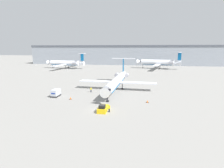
{
  "coord_description": "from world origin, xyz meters",
  "views": [
    {
      "loc": [
        8.44,
        -37.1,
        14.07
      ],
      "look_at": [
        0.0,
        15.41,
        3.22
      ],
      "focal_mm": 28.0,
      "sensor_mm": 36.0,
      "label": 1
    }
  ],
  "objects_px": {
    "luggage_cart": "(56,93)",
    "worker_by_wing": "(91,90)",
    "airplane_main": "(117,80)",
    "traffic_cone_right": "(147,101)",
    "worker_near_tug": "(109,108)",
    "pushback_tug": "(103,108)",
    "airplane_parked_far_left": "(158,63)",
    "traffic_cone_left": "(70,98)",
    "airplane_parked_far_right": "(66,63)"
  },
  "relations": [
    {
      "from": "pushback_tug",
      "to": "traffic_cone_right",
      "type": "xyz_separation_m",
      "value": [
        10.28,
        8.21,
        -0.31
      ]
    },
    {
      "from": "luggage_cart",
      "to": "worker_by_wing",
      "type": "distance_m",
      "value": 11.16
    },
    {
      "from": "worker_near_tug",
      "to": "traffic_cone_right",
      "type": "height_order",
      "value": "worker_near_tug"
    },
    {
      "from": "airplane_main",
      "to": "worker_near_tug",
      "type": "height_order",
      "value": "airplane_main"
    },
    {
      "from": "airplane_parked_far_left",
      "to": "airplane_parked_far_right",
      "type": "relative_size",
      "value": 1.06
    },
    {
      "from": "worker_near_tug",
      "to": "airplane_parked_far_left",
      "type": "xyz_separation_m",
      "value": [
        19.23,
        89.79,
        3.42
      ]
    },
    {
      "from": "airplane_parked_far_left",
      "to": "airplane_parked_far_right",
      "type": "height_order",
      "value": "airplane_parked_far_left"
    },
    {
      "from": "pushback_tug",
      "to": "luggage_cart",
      "type": "relative_size",
      "value": 1.25
    },
    {
      "from": "airplane_main",
      "to": "pushback_tug",
      "type": "bearing_deg",
      "value": -91.01
    },
    {
      "from": "luggage_cart",
      "to": "airplane_parked_far_right",
      "type": "bearing_deg",
      "value": 111.4
    },
    {
      "from": "airplane_main",
      "to": "traffic_cone_right",
      "type": "bearing_deg",
      "value": -53.51
    },
    {
      "from": "pushback_tug",
      "to": "worker_by_wing",
      "type": "xyz_separation_m",
      "value": [
        -7.56,
        16.69,
        0.25
      ]
    },
    {
      "from": "worker_near_tug",
      "to": "worker_by_wing",
      "type": "distance_m",
      "value": 19.4
    },
    {
      "from": "airplane_main",
      "to": "luggage_cart",
      "type": "bearing_deg",
      "value": -145.36
    },
    {
      "from": "pushback_tug",
      "to": "worker_near_tug",
      "type": "xyz_separation_m",
      "value": [
        1.53,
        -0.44,
        0.31
      ]
    },
    {
      "from": "airplane_main",
      "to": "worker_near_tug",
      "type": "xyz_separation_m",
      "value": [
        1.15,
        -22.04,
        -2.32
      ]
    },
    {
      "from": "worker_by_wing",
      "to": "worker_near_tug",
      "type": "bearing_deg",
      "value": -62.05
    },
    {
      "from": "traffic_cone_left",
      "to": "worker_near_tug",
      "type": "bearing_deg",
      "value": -33.46
    },
    {
      "from": "worker_near_tug",
      "to": "worker_by_wing",
      "type": "xyz_separation_m",
      "value": [
        -9.09,
        17.13,
        -0.07
      ]
    },
    {
      "from": "luggage_cart",
      "to": "traffic_cone_left",
      "type": "distance_m",
      "value": 5.86
    },
    {
      "from": "traffic_cone_left",
      "to": "luggage_cart",
      "type": "bearing_deg",
      "value": 158.91
    },
    {
      "from": "luggage_cart",
      "to": "airplane_parked_far_right",
      "type": "height_order",
      "value": "airplane_parked_far_right"
    },
    {
      "from": "worker_by_wing",
      "to": "luggage_cart",
      "type": "bearing_deg",
      "value": -142.91
    },
    {
      "from": "worker_by_wing",
      "to": "airplane_parked_far_left",
      "type": "relative_size",
      "value": 0.05
    },
    {
      "from": "traffic_cone_right",
      "to": "airplane_parked_far_left",
      "type": "height_order",
      "value": "airplane_parked_far_left"
    },
    {
      "from": "worker_by_wing",
      "to": "traffic_cone_right",
      "type": "relative_size",
      "value": 2.52
    },
    {
      "from": "worker_by_wing",
      "to": "traffic_cone_left",
      "type": "distance_m",
      "value": 9.5
    },
    {
      "from": "airplane_main",
      "to": "worker_by_wing",
      "type": "bearing_deg",
      "value": -148.29
    },
    {
      "from": "traffic_cone_left",
      "to": "airplane_parked_far_left",
      "type": "relative_size",
      "value": 0.02
    },
    {
      "from": "worker_near_tug",
      "to": "traffic_cone_left",
      "type": "relative_size",
      "value": 2.61
    },
    {
      "from": "airplane_main",
      "to": "pushback_tug",
      "type": "relative_size",
      "value": 8.18
    },
    {
      "from": "airplane_main",
      "to": "traffic_cone_left",
      "type": "bearing_deg",
      "value": -129.76
    },
    {
      "from": "airplane_parked_far_left",
      "to": "worker_near_tug",
      "type": "bearing_deg",
      "value": -102.09
    },
    {
      "from": "luggage_cart",
      "to": "traffic_cone_left",
      "type": "relative_size",
      "value": 4.88
    },
    {
      "from": "luggage_cart",
      "to": "worker_by_wing",
      "type": "xyz_separation_m",
      "value": [
        8.9,
        6.73,
        -0.22
      ]
    },
    {
      "from": "traffic_cone_left",
      "to": "airplane_parked_far_right",
      "type": "distance_m",
      "value": 80.38
    },
    {
      "from": "airplane_parked_far_left",
      "to": "airplane_main",
      "type": "bearing_deg",
      "value": -106.74
    },
    {
      "from": "traffic_cone_left",
      "to": "airplane_parked_far_right",
      "type": "relative_size",
      "value": 0.02
    },
    {
      "from": "pushback_tug",
      "to": "worker_by_wing",
      "type": "distance_m",
      "value": 18.32
    },
    {
      "from": "airplane_parked_far_left",
      "to": "pushback_tug",
      "type": "bearing_deg",
      "value": -103.08
    },
    {
      "from": "pushback_tug",
      "to": "airplane_parked_far_right",
      "type": "bearing_deg",
      "value": 118.69
    },
    {
      "from": "traffic_cone_left",
      "to": "traffic_cone_right",
      "type": "xyz_separation_m",
      "value": [
        21.32,
        0.34,
        -0.01
      ]
    },
    {
      "from": "worker_by_wing",
      "to": "traffic_cone_right",
      "type": "height_order",
      "value": "worker_by_wing"
    },
    {
      "from": "luggage_cart",
      "to": "worker_near_tug",
      "type": "relative_size",
      "value": 1.87
    },
    {
      "from": "worker_by_wing",
      "to": "airplane_parked_far_right",
      "type": "height_order",
      "value": "airplane_parked_far_right"
    },
    {
      "from": "luggage_cart",
      "to": "traffic_cone_left",
      "type": "xyz_separation_m",
      "value": [
        5.42,
        -2.09,
        -0.77
      ]
    },
    {
      "from": "worker_near_tug",
      "to": "traffic_cone_right",
      "type": "relative_size",
      "value": 2.68
    },
    {
      "from": "worker_near_tug",
      "to": "airplane_parked_far_right",
      "type": "xyz_separation_m",
      "value": [
        -45.83,
        81.4,
        2.92
      ]
    },
    {
      "from": "worker_by_wing",
      "to": "traffic_cone_right",
      "type": "distance_m",
      "value": 19.76
    },
    {
      "from": "luggage_cart",
      "to": "worker_near_tug",
      "type": "bearing_deg",
      "value": -30.03
    }
  ]
}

